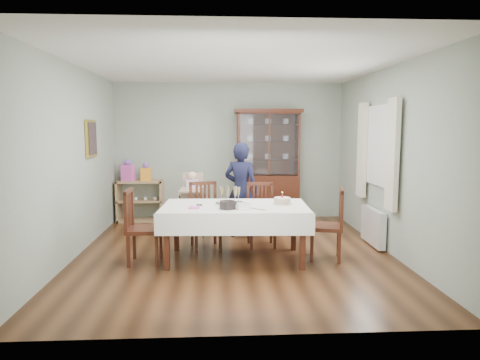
{
  "coord_description": "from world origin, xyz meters",
  "views": [
    {
      "loc": [
        -0.25,
        -6.05,
        1.81
      ],
      "look_at": [
        0.09,
        0.2,
        1.05
      ],
      "focal_mm": 32.0,
      "sensor_mm": 36.0,
      "label": 1
    }
  ],
  "objects": [
    {
      "name": "chair_end_right",
      "position": [
        1.27,
        -0.35,
        0.3
      ],
      "size": [
        0.54,
        0.54,
        0.99
      ],
      "rotation": [
        0.0,
        0.0,
        -1.82
      ],
      "color": "#421D10",
      "rests_on": "floor"
    },
    {
      "name": "plate_stack_white",
      "position": [
        0.1,
        -0.59,
        0.8
      ],
      "size": [
        0.25,
        0.25,
        0.08
      ],
      "primitive_type": "cylinder",
      "rotation": [
        0.0,
        0.0,
        -0.4
      ],
      "color": "white",
      "rests_on": "dining_table"
    },
    {
      "name": "cutlery",
      "position": [
        -0.53,
        -0.26,
        0.77
      ],
      "size": [
        0.12,
        0.16,
        0.01
      ],
      "primitive_type": null,
      "rotation": [
        0.0,
        0.0,
        0.16
      ],
      "color": "silver",
      "rests_on": "dining_table"
    },
    {
      "name": "sideboard",
      "position": [
        -1.75,
        2.28,
        0.4
      ],
      "size": [
        0.9,
        0.38,
        0.8
      ],
      "color": "tan",
      "rests_on": "floor"
    },
    {
      "name": "curtain_right",
      "position": [
        2.16,
        0.92,
        1.45
      ],
      "size": [
        0.07,
        0.3,
        1.55
      ],
      "primitive_type": "cube",
      "color": "silver",
      "rests_on": "room_shell"
    },
    {
      "name": "floor",
      "position": [
        0.0,
        0.0,
        0.0
      ],
      "size": [
        5.0,
        5.0,
        0.0
      ],
      "primitive_type": "plane",
      "color": "#593319",
      "rests_on": "ground"
    },
    {
      "name": "champagne_tray",
      "position": [
        -0.07,
        -0.19,
        0.83
      ],
      "size": [
        0.4,
        0.4,
        0.24
      ],
      "color": "silver",
      "rests_on": "dining_table"
    },
    {
      "name": "woman",
      "position": [
        0.15,
        0.93,
        0.79
      ],
      "size": [
        0.68,
        0.58,
        1.58
      ],
      "primitive_type": "imported",
      "rotation": [
        0.0,
        0.0,
        2.74
      ],
      "color": "black",
      "rests_on": "floor"
    },
    {
      "name": "napkin_stack",
      "position": [
        -0.55,
        -0.47,
        0.77
      ],
      "size": [
        0.16,
        0.16,
        0.02
      ],
      "primitive_type": "cube",
      "rotation": [
        0.0,
        0.0,
        -0.17
      ],
      "color": "#E654BD",
      "rests_on": "dining_table"
    },
    {
      "name": "china_cabinet",
      "position": [
        0.75,
        2.26,
        1.12
      ],
      "size": [
        1.3,
        0.48,
        2.18
      ],
      "color": "#421D10",
      "rests_on": "floor"
    },
    {
      "name": "curtain_left",
      "position": [
        2.16,
        -0.32,
        1.45
      ],
      "size": [
        0.07,
        0.3,
        1.55
      ],
      "primitive_type": "cube",
      "color": "silver",
      "rests_on": "room_shell"
    },
    {
      "name": "dining_table",
      "position": [
        -0.01,
        -0.29,
        0.38
      ],
      "size": [
        2.05,
        1.24,
        0.76
      ],
      "rotation": [
        0.0,
        0.0,
        -0.05
      ],
      "color": "#421D10",
      "rests_on": "floor"
    },
    {
      "name": "room_shell",
      "position": [
        0.0,
        0.53,
        1.7
      ],
      "size": [
        5.0,
        5.0,
        5.0
      ],
      "color": "#9EAA99",
      "rests_on": "floor"
    },
    {
      "name": "high_chair",
      "position": [
        -0.67,
        1.14,
        0.42
      ],
      "size": [
        0.52,
        0.52,
        1.08
      ],
      "rotation": [
        0.0,
        0.0,
        -0.08
      ],
      "color": "black",
      "rests_on": "floor"
    },
    {
      "name": "picture_frame",
      "position": [
        -2.22,
        0.8,
        1.65
      ],
      "size": [
        0.04,
        0.48,
        0.58
      ],
      "primitive_type": "cube",
      "color": "gold",
      "rests_on": "room_shell"
    },
    {
      "name": "chair_far_left",
      "position": [
        -0.43,
        0.33,
        0.29
      ],
      "size": [
        0.53,
        0.53,
        0.99
      ],
      "rotation": [
        0.0,
        0.0,
        0.22
      ],
      "color": "#421D10",
      "rests_on": "floor"
    },
    {
      "name": "window",
      "position": [
        2.22,
        0.3,
        1.55
      ],
      "size": [
        0.04,
        1.02,
        1.22
      ],
      "primitive_type": "cube",
      "color": "white",
      "rests_on": "room_shell"
    },
    {
      "name": "cake_knife",
      "position": [
        0.27,
        -0.6,
        0.77
      ],
      "size": [
        0.21,
        0.19,
        0.01
      ],
      "primitive_type": "cube",
      "rotation": [
        0.0,
        0.0,
        -0.73
      ],
      "color": "silver",
      "rests_on": "dining_table"
    },
    {
      "name": "birthday_cake",
      "position": [
        0.65,
        -0.28,
        0.81
      ],
      "size": [
        0.27,
        0.27,
        0.18
      ],
      "color": "white",
      "rests_on": "dining_table"
    },
    {
      "name": "plate_stack_dark",
      "position": [
        -0.11,
        -0.53,
        0.81
      ],
      "size": [
        0.22,
        0.22,
        0.1
      ],
      "primitive_type": "cylinder",
      "rotation": [
        0.0,
        0.0,
        0.0
      ],
      "color": "black",
      "rests_on": "dining_table"
    },
    {
      "name": "chair_end_left",
      "position": [
        -1.24,
        -0.39,
        0.3
      ],
      "size": [
        0.46,
        0.46,
        1.0
      ],
      "rotation": [
        0.0,
        0.0,
        1.55
      ],
      "color": "#421D10",
      "rests_on": "floor"
    },
    {
      "name": "chair_far_right",
      "position": [
        0.43,
        0.37,
        0.29
      ],
      "size": [
        0.45,
        0.45,
        0.97
      ],
      "rotation": [
        0.0,
        0.0,
        0.04
      ],
      "color": "#421D10",
      "rests_on": "floor"
    },
    {
      "name": "gift_bag_orange",
      "position": [
        -1.62,
        2.26,
        0.96
      ],
      "size": [
        0.2,
        0.15,
        0.35
      ],
      "color": "#FE9F28",
      "rests_on": "sideboard"
    },
    {
      "name": "radiator",
      "position": [
        2.16,
        0.3,
        0.3
      ],
      "size": [
        0.1,
        0.8,
        0.55
      ],
      "primitive_type": "cube",
      "color": "white",
      "rests_on": "floor"
    },
    {
      "name": "gift_bag_pink",
      "position": [
        -1.97,
        2.26,
        0.99
      ],
      "size": [
        0.26,
        0.2,
        0.43
      ],
      "color": "#E654BD",
      "rests_on": "sideboard"
    }
  ]
}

